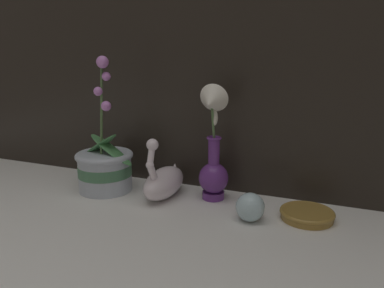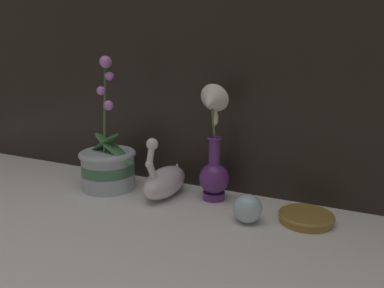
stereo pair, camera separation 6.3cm
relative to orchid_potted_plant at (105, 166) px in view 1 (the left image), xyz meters
The scene contains 6 objects.
ground_plane 0.33m from the orchid_potted_plant, 20.38° to the right, with size 2.80×2.80×0.00m, color silver.
orchid_potted_plant is the anchor object (origin of this frame).
swan_figurine 0.20m from the orchid_potted_plant, ahead, with size 0.09×0.20×0.19m.
blue_vase 0.35m from the orchid_potted_plant, ahead, with size 0.09×0.11×0.34m.
glass_sphere 0.48m from the orchid_potted_plant, ahead, with size 0.07×0.07×0.07m.
amber_dish 0.61m from the orchid_potted_plant, ahead, with size 0.14×0.14×0.02m.
Camera 1 is at (0.36, -0.82, 0.42)m, focal length 35.00 mm.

